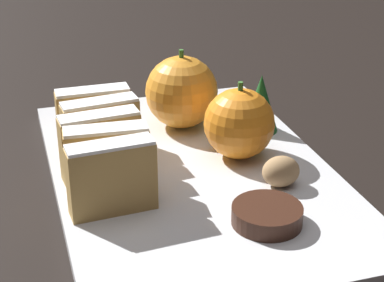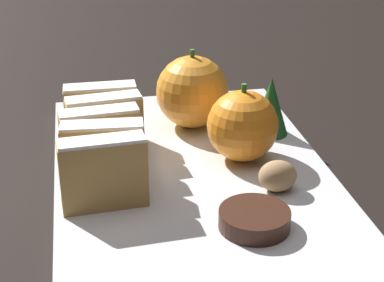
# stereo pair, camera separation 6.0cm
# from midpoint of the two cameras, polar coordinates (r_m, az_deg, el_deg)

# --- Properties ---
(ground_plane) EXTENTS (6.00, 6.00, 0.00)m
(ground_plane) POSITION_cam_midpoint_polar(r_m,az_deg,el_deg) (0.62, -2.78, -3.57)
(ground_plane) COLOR black
(serving_platter) EXTENTS (0.26, 0.40, 0.01)m
(serving_platter) POSITION_cam_midpoint_polar(r_m,az_deg,el_deg) (0.62, -2.79, -3.08)
(serving_platter) COLOR silver
(serving_platter) RESTS_ON ground_plane
(stollen_slice_front) EXTENTS (0.07, 0.03, 0.06)m
(stollen_slice_front) POSITION_cam_midpoint_polar(r_m,az_deg,el_deg) (0.54, -10.32, -3.31)
(stollen_slice_front) COLOR tan
(stollen_slice_front) RESTS_ON serving_platter
(stollen_slice_second) EXTENTS (0.07, 0.03, 0.06)m
(stollen_slice_second) POSITION_cam_midpoint_polar(r_m,az_deg,el_deg) (0.57, -10.54, -1.80)
(stollen_slice_second) COLOR tan
(stollen_slice_second) RESTS_ON serving_platter
(stollen_slice_third) EXTENTS (0.08, 0.03, 0.06)m
(stollen_slice_third) POSITION_cam_midpoint_polar(r_m,az_deg,el_deg) (0.60, -11.00, -0.47)
(stollen_slice_third) COLOR tan
(stollen_slice_third) RESTS_ON serving_platter
(stollen_slice_fourth) EXTENTS (0.08, 0.03, 0.06)m
(stollen_slice_fourth) POSITION_cam_midpoint_polar(r_m,az_deg,el_deg) (0.63, -10.81, 0.81)
(stollen_slice_fourth) COLOR tan
(stollen_slice_fourth) RESTS_ON serving_platter
(stollen_slice_fifth) EXTENTS (0.07, 0.02, 0.06)m
(stollen_slice_fifth) POSITION_cam_midpoint_polar(r_m,az_deg,el_deg) (0.66, -11.30, 1.90)
(stollen_slice_fifth) COLOR tan
(stollen_slice_fifth) RESTS_ON serving_platter
(orange_near) EXTENTS (0.08, 0.08, 0.09)m
(orange_near) POSITION_cam_midpoint_polar(r_m,az_deg,el_deg) (0.69, -3.42, 4.32)
(orange_near) COLOR orange
(orange_near) RESTS_ON serving_platter
(orange_far) EXTENTS (0.07, 0.07, 0.08)m
(orange_far) POSITION_cam_midpoint_polar(r_m,az_deg,el_deg) (0.63, 1.48, 1.51)
(orange_far) COLOR orange
(orange_far) RESTS_ON serving_platter
(walnut) EXTENTS (0.03, 0.03, 0.03)m
(walnut) POSITION_cam_midpoint_polar(r_m,az_deg,el_deg) (0.58, 4.99, -2.78)
(walnut) COLOR #9E7A51
(walnut) RESTS_ON serving_platter
(chocolate_cookie) EXTENTS (0.06, 0.06, 0.02)m
(chocolate_cookie) POSITION_cam_midpoint_polar(r_m,az_deg,el_deg) (0.53, 3.45, -6.68)
(chocolate_cookie) COLOR #381E14
(chocolate_cookie) RESTS_ON serving_platter
(evergreen_sprig) EXTENTS (0.04, 0.04, 0.06)m
(evergreen_sprig) POSITION_cam_midpoint_polar(r_m,az_deg,el_deg) (0.69, 3.64, 3.34)
(evergreen_sprig) COLOR #195623
(evergreen_sprig) RESTS_ON serving_platter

